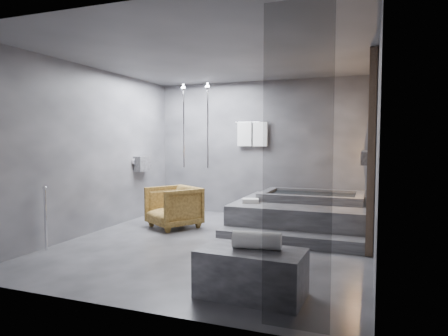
% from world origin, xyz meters
% --- Properties ---
extents(room, '(5.00, 5.04, 2.82)m').
position_xyz_m(room, '(0.40, 0.24, 1.73)').
color(room, '#302F32').
rests_on(room, ground).
extents(tub_deck, '(2.20, 2.00, 0.50)m').
position_xyz_m(tub_deck, '(1.05, 1.45, 0.25)').
color(tub_deck, '#353537').
rests_on(tub_deck, ground).
extents(tub_step, '(2.20, 0.36, 0.18)m').
position_xyz_m(tub_step, '(1.05, 0.27, 0.09)').
color(tub_step, '#353537').
rests_on(tub_step, ground).
extents(concrete_bench, '(1.08, 0.63, 0.48)m').
position_xyz_m(concrete_bench, '(1.09, -1.79, 0.24)').
color(concrete_bench, '#363639').
rests_on(concrete_bench, ground).
extents(driftwood_chair, '(1.11, 1.12, 0.75)m').
position_xyz_m(driftwood_chair, '(-1.14, 0.78, 0.37)').
color(driftwood_chair, '#4D3413').
rests_on(driftwood_chair, ground).
extents(rolled_towel, '(0.51, 0.24, 0.18)m').
position_xyz_m(rolled_towel, '(1.13, -1.74, 0.57)').
color(rolled_towel, white).
rests_on(rolled_towel, concrete_bench).
extents(deck_towel, '(0.32, 0.27, 0.07)m').
position_xyz_m(deck_towel, '(0.26, 0.94, 0.54)').
color(deck_towel, silver).
rests_on(deck_towel, tub_deck).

